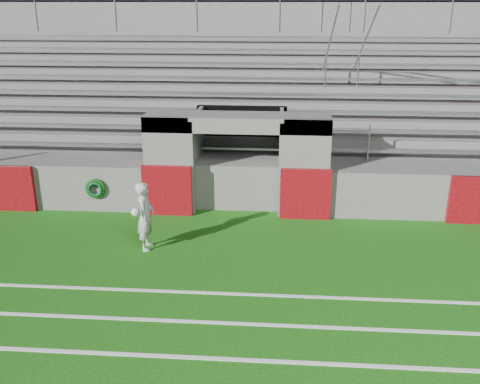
{
  "coord_description": "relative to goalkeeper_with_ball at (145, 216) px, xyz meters",
  "views": [
    {
      "loc": [
        1.09,
        -10.04,
        5.39
      ],
      "look_at": [
        0.2,
        1.8,
        1.1
      ],
      "focal_mm": 40.0,
      "sensor_mm": 36.0,
      "label": 1
    }
  ],
  "objects": [
    {
      "name": "ground",
      "position": [
        1.87,
        -0.88,
        -0.8
      ],
      "size": [
        90.0,
        90.0,
        0.0
      ],
      "primitive_type": "plane",
      "color": "#15540E",
      "rests_on": "ground"
    },
    {
      "name": "stadium_structure",
      "position": [
        1.87,
        7.09,
        0.69
      ],
      "size": [
        26.0,
        8.48,
        5.42
      ],
      "color": "#605D5B",
      "rests_on": "ground"
    },
    {
      "name": "goalkeeper_with_ball",
      "position": [
        0.0,
        0.0,
        0.0
      ],
      "size": [
        0.44,
        0.68,
        1.59
      ],
      "color": "#B0B6BA",
      "rests_on": "ground"
    },
    {
      "name": "hose_coil",
      "position": [
        -1.85,
        2.05,
        -0.13
      ],
      "size": [
        0.55,
        0.14,
        0.55
      ],
      "color": "#0E460E",
      "rests_on": "ground"
    }
  ]
}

